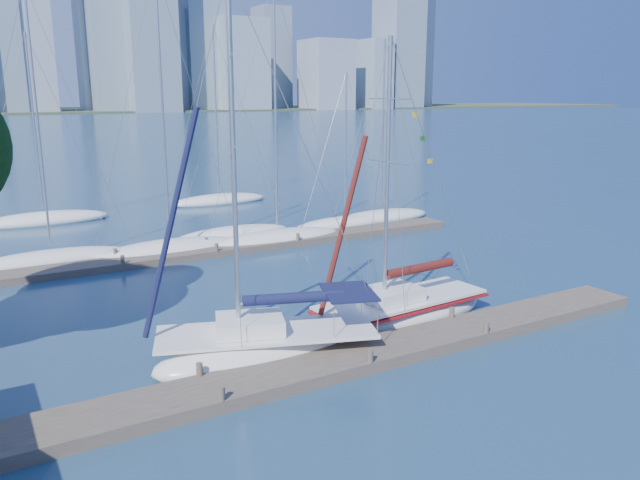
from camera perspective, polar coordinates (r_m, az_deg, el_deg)
ground at (r=21.04m, az=3.17°, el=-11.22°), size 700.00×700.00×0.00m
near_dock at (r=20.96m, az=3.17°, el=-10.72°), size 26.00×2.00×0.40m
far_dock at (r=35.40m, az=-8.37°, el=-0.81°), size 30.00×1.80×0.36m
sailboat_navy at (r=21.22m, az=-4.93°, el=-7.98°), size 8.30×5.03×12.84m
sailboat_maroon at (r=24.70m, az=7.46°, el=-5.30°), size 7.82×2.99×11.21m
bg_boat_0 at (r=35.58m, az=-23.31°, el=-1.57°), size 8.31×4.35×14.22m
bg_boat_1 at (r=35.59m, az=-13.51°, el=-0.77°), size 8.34×3.37×15.50m
bg_boat_2 at (r=39.04m, az=-7.88°, el=0.59°), size 7.44×2.53×10.50m
bg_boat_3 at (r=37.17m, az=-3.90°, el=0.16°), size 8.47×2.91×15.18m
bg_boat_4 at (r=41.90m, az=2.31°, el=1.57°), size 7.74×3.67×10.35m
bg_boat_5 at (r=43.89m, az=5.58°, el=2.11°), size 8.02×2.75×12.55m
bg_boat_6 at (r=46.70m, az=-23.91°, el=1.72°), size 8.84×4.35×12.93m
bg_boat_7 at (r=51.26m, az=-9.19°, el=3.64°), size 8.17×3.82×14.15m
skyline at (r=308.90m, az=-26.37°, el=17.12°), size 503.15×51.31×119.79m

